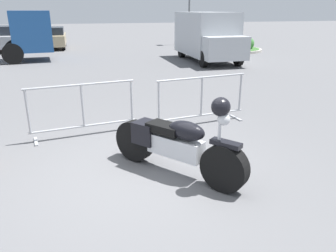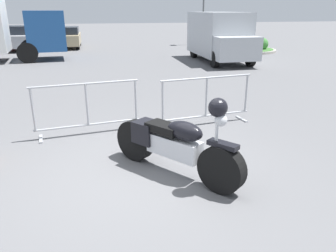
% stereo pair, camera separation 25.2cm
% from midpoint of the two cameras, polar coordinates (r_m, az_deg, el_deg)
% --- Properties ---
extents(ground_plane, '(120.00, 120.00, 0.00)m').
position_cam_midpoint_polar(ground_plane, '(5.15, -6.05, -8.56)').
color(ground_plane, '#5B5B5E').
extents(motorcycle, '(1.57, 2.01, 1.34)m').
position_cam_midpoint_polar(motorcycle, '(4.97, -0.15, -3.01)').
color(motorcycle, black).
rests_on(motorcycle, ground).
extents(crowd_barrier_near, '(2.11, 0.67, 1.07)m').
position_cam_midpoint_polar(crowd_barrier_near, '(6.76, -15.65, 2.80)').
color(crowd_barrier_near, '#9EA0A5').
rests_on(crowd_barrier_near, ground).
extents(crowd_barrier_far, '(2.11, 0.67, 1.07)m').
position_cam_midpoint_polar(crowd_barrier_far, '(7.22, 4.86, 4.54)').
color(crowd_barrier_far, '#9EA0A5').
rests_on(crowd_barrier_far, ground).
extents(delivery_van, '(2.12, 5.05, 2.31)m').
position_cam_midpoint_polar(delivery_van, '(16.74, 6.36, 15.46)').
color(delivery_van, '#B2B7BC').
rests_on(delivery_van, ground).
extents(parked_car_silver, '(1.87, 4.39, 1.48)m').
position_cam_midpoint_polar(parked_car_silver, '(23.39, -26.69, 13.51)').
color(parked_car_silver, '#B7BABF').
rests_on(parked_car_silver, ground).
extents(parked_car_tan, '(1.71, 4.03, 1.36)m').
position_cam_midpoint_polar(parked_car_tan, '(23.56, -19.78, 14.29)').
color(parked_car_tan, tan).
rests_on(parked_car_tan, ground).
extents(planter_island, '(3.60, 3.60, 1.15)m').
position_cam_midpoint_polar(planter_island, '(21.40, 10.65, 13.61)').
color(planter_island, '#ADA89E').
rests_on(planter_island, ground).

